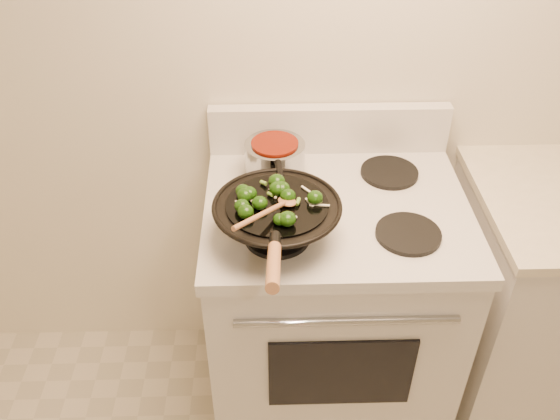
{
  "coord_description": "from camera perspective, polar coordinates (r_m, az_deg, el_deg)",
  "views": [
    {
      "loc": [
        -0.47,
        -0.21,
        1.97
      ],
      "look_at": [
        -0.44,
        1.03,
        1.01
      ],
      "focal_mm": 38.0,
      "sensor_mm": 36.0,
      "label": 1
    }
  ],
  "objects": [
    {
      "name": "stirfry",
      "position": [
        1.54,
        -1.01,
        1.19
      ],
      "size": [
        0.25,
        0.23,
        0.04
      ],
      "color": "#153808",
      "rests_on": "wok"
    },
    {
      "name": "stove",
      "position": [
        2.05,
        4.76,
        -9.4
      ],
      "size": [
        0.78,
        0.67,
        1.08
      ],
      "color": "silver",
      "rests_on": "ground"
    },
    {
      "name": "wooden_spoon",
      "position": [
        1.49,
        -0.7,
        0.12
      ],
      "size": [
        0.17,
        0.21,
        0.06
      ],
      "color": "#A56A41",
      "rests_on": "wok"
    },
    {
      "name": "wok",
      "position": [
        1.57,
        -0.29,
        -0.83
      ],
      "size": [
        0.34,
        0.57,
        0.2
      ],
      "color": "black",
      "rests_on": "stove"
    },
    {
      "name": "saucepan",
      "position": [
        1.82,
        -0.49,
        5.01
      ],
      "size": [
        0.18,
        0.3,
        0.11
      ],
      "color": "#979B9F",
      "rests_on": "stove"
    }
  ]
}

